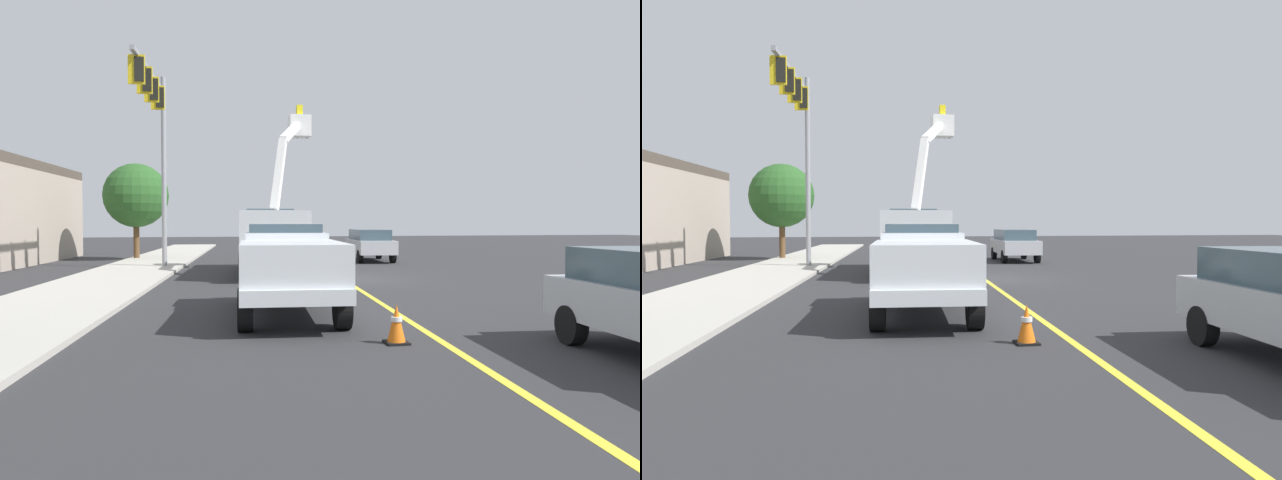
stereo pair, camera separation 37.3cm
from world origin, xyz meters
TOP-DOWN VIEW (x-y plane):
  - ground at (0.00, 0.00)m, footprint 120.00×120.00m
  - sidewalk_far_side at (0.61, 8.22)m, footprint 60.10×8.06m
  - lane_centre_stripe at (0.00, 0.00)m, footprint 49.87×3.89m
  - utility_bucket_truck at (3.06, 2.26)m, footprint 8.36×3.32m
  - service_pickup_truck at (-7.64, 3.08)m, footprint 5.74×2.52m
  - passing_minivan at (9.23, -3.69)m, footprint 4.93×2.25m
  - traffic_cone_leading at (-10.97, 1.66)m, footprint 0.40×0.40m
  - traffic_cone_mid_front at (-1.71, 0.90)m, footprint 0.40×0.40m
  - traffic_cone_mid_rear at (6.79, 0.06)m, footprint 0.40×0.40m
  - traffic_signal_mast at (4.02, 6.94)m, footprint 6.86×0.90m
  - street_tree_right at (12.35, 8.73)m, footprint 3.51×3.51m

SIDE VIEW (x-z plane):
  - ground at x=0.00m, z-range 0.00..0.00m
  - lane_centre_stripe at x=0.00m, z-range 0.00..0.01m
  - sidewalk_far_side at x=0.61m, z-range 0.00..0.12m
  - traffic_cone_leading at x=-10.97m, z-range -0.01..0.68m
  - traffic_cone_mid_front at x=-1.71m, z-range -0.01..0.79m
  - traffic_cone_mid_rear at x=6.79m, z-range -0.01..0.80m
  - passing_minivan at x=9.23m, z-range 0.13..1.82m
  - service_pickup_truck at x=-7.64m, z-range 0.09..2.15m
  - utility_bucket_truck at x=3.06m, z-range -1.94..5.17m
  - street_tree_right at x=12.35m, z-range 0.89..6.20m
  - traffic_signal_mast at x=4.02m, z-range 1.96..10.56m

